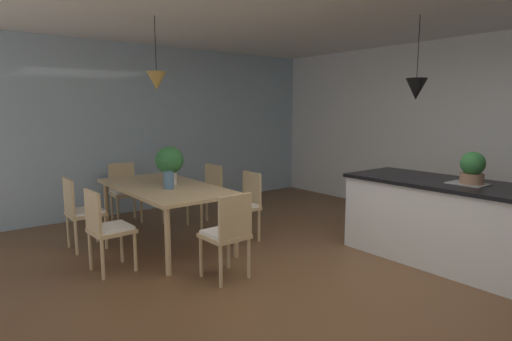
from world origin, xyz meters
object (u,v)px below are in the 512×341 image
Objects in this scene: chair_near_right at (107,227)px; potted_plant_on_table at (169,162)px; dining_table at (165,191)px; chair_far_right at (244,204)px; chair_window_end at (125,190)px; vase_on_dining_table at (169,180)px; chair_kitchen_end at (227,233)px; potted_plant_on_island at (472,168)px; chair_near_left at (81,211)px; kitchen_island at (442,220)px; chair_far_left at (207,193)px.

chair_near_right is 1.83× the size of potted_plant_on_table.
chair_far_right is at bearing 62.66° from dining_table.
dining_table is at bearing -0.19° from chair_window_end.
vase_on_dining_table reaches higher than chair_window_end.
potted_plant_on_island reaches higher than chair_kitchen_end.
kitchen_island is at bearing 46.71° from chair_near_left.
kitchen_island is (1.95, 3.02, -0.01)m from chair_near_right.
chair_far_right and chair_far_left have the same top height.
vase_on_dining_table is at bearing -134.62° from kitchen_island.
chair_near_left is at bearing -129.38° from vase_on_dining_table.
chair_far_left is 0.42× the size of kitchen_island.
chair_near_left is 2.55× the size of potted_plant_on_island.
chair_near_right is at bearing -62.63° from dining_table.
chair_far_right and chair_kitchen_end have the same top height.
chair_far_right is 1.02m from vase_on_dining_table.
chair_window_end is 1.00× the size of chair_far_left.
chair_near_right is (0.90, 0.00, 0.00)m from chair_near_left.
potted_plant_on_table is (-2.43, -2.06, 0.57)m from kitchen_island.
chair_near_left is at bearing -89.85° from chair_far_left.
chair_window_end is at bearing 179.81° from dining_table.
potted_plant_on_island is at bearing 29.86° from chair_far_right.
chair_far_left is 1.83× the size of potted_plant_on_table.
chair_far_right is at bearing -150.14° from potted_plant_on_island.
chair_near_right is 0.93m from vase_on_dining_table.
potted_plant_on_island is 0.72× the size of potted_plant_on_table.
chair_far_left is at bearing 154.47° from chair_kitchen_end.
chair_far_right is 1.96m from chair_near_left.
chair_far_left is 3.44m from potted_plant_on_island.
chair_far_right is 1.26m from chair_kitchen_end.
chair_near_left is 1.83× the size of potted_plant_on_table.
vase_on_dining_table is at bearing -53.73° from chair_far_left.
potted_plant_on_table reaches higher than chair_window_end.
chair_window_end is at bearing -154.50° from chair_far_right.
chair_near_left is 0.90m from chair_near_right.
vase_on_dining_table is (0.25, -0.14, -0.18)m from potted_plant_on_table.
chair_near_right is at bearing -63.46° from potted_plant_on_table.
potted_plant_on_table is (-2.71, -2.06, -0.04)m from potted_plant_on_island.
chair_far_right is 1.83× the size of potted_plant_on_table.
chair_near_right reaches higher than dining_table.
chair_near_right is (0.90, -1.74, 0.00)m from chair_far_left.
potted_plant_on_island is 3.41m from potted_plant_on_table.
chair_far_right is 2.33m from kitchen_island.
chair_kitchen_end is 1.26m from chair_near_right.
kitchen_island is (2.85, 3.02, -0.01)m from chair_near_left.
potted_plant_on_table is at bearing 116.54° from chair_near_right.
potted_plant_on_table reaches higher than kitchen_island.
chair_far_right and chair_window_end have the same top height.
chair_far_left is 1.00× the size of chair_near_left.
potted_plant_on_island is at bearing 58.50° from chair_kitchen_end.
chair_window_end reaches higher than dining_table.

